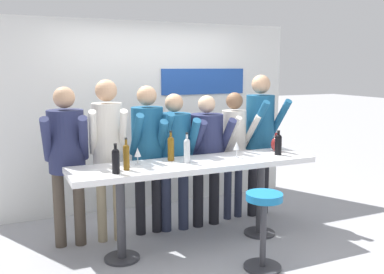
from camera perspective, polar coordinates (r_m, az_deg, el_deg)
ground_plane at (r=4.81m, az=0.48°, el=-14.27°), size 40.00×40.00×0.00m
back_wall at (r=5.93m, az=-5.82°, el=2.92°), size 4.24×0.12×2.53m
tasting_table at (r=4.55m, az=0.49°, el=-4.88°), size 2.64×0.64×0.94m
bar_stool at (r=4.19m, az=9.54°, el=-10.75°), size 0.37×0.37×0.75m
person_far_left at (r=4.68m, az=-16.39°, el=-1.63°), size 0.51×0.61×1.73m
person_left at (r=4.70m, az=-11.16°, el=-0.58°), size 0.45×0.58×1.80m
person_center_left at (r=4.87m, az=-5.92°, el=-0.86°), size 0.43×0.54×1.72m
person_center at (r=4.96m, az=-2.34°, el=-1.46°), size 0.51×0.58×1.63m
person_center_right at (r=5.12m, az=1.99°, el=-1.36°), size 0.48×0.54×1.60m
person_right at (r=5.39m, az=5.66°, el=-0.47°), size 0.40×0.52×1.62m
person_far_right at (r=5.54m, az=9.10°, el=1.07°), size 0.46×0.59×1.83m
wine_bottle_0 at (r=4.06m, az=-10.14°, el=-2.99°), size 0.07×0.07×0.29m
wine_bottle_1 at (r=4.18m, az=-8.75°, el=-2.48°), size 0.06×0.06×0.32m
wine_bottle_2 at (r=4.95m, az=11.43°, el=-0.84°), size 0.08×0.08×0.28m
wine_bottle_3 at (r=4.43m, az=-0.68°, el=-1.67°), size 0.06×0.06×0.32m
wine_bottle_4 at (r=4.55m, az=-2.84°, el=-1.36°), size 0.07×0.07×0.32m
wine_glass_0 at (r=4.73m, az=5.96°, el=-1.24°), size 0.07×0.07×0.18m
wine_glass_1 at (r=4.39m, az=-7.26°, el=-2.10°), size 0.07×0.07×0.18m
decorative_vase at (r=5.15m, az=11.18°, el=-0.90°), size 0.13×0.13×0.22m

